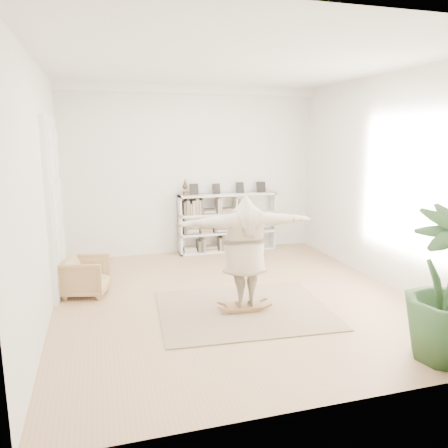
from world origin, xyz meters
name	(u,v)px	position (x,y,z in m)	size (l,w,h in m)	color
floor	(233,297)	(0.00, 0.00, 0.00)	(6.00, 6.00, 0.00)	tan
room_shell	(192,89)	(0.00, 2.94, 3.51)	(6.00, 6.00, 6.00)	silver
doors	(55,207)	(-2.70, 1.30, 1.40)	(0.09, 1.78, 2.92)	white
bookshelf	(227,223)	(0.74, 2.82, 0.64)	(2.20, 0.35, 1.64)	silver
armchair	(86,276)	(-2.26, 0.80, 0.31)	(0.67, 0.69, 0.62)	tan
rug	(244,310)	(0.00, -0.56, 0.01)	(2.50, 2.00, 0.02)	tan
rocker_board	(244,306)	(0.00, -0.56, 0.07)	(0.55, 0.35, 0.11)	brown
person	(245,249)	(0.00, -0.56, 0.95)	(2.01, 0.55, 1.64)	#BCA98D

